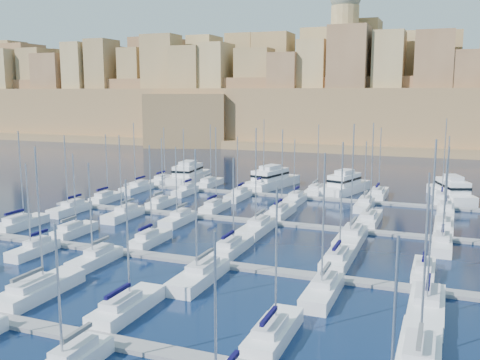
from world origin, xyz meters
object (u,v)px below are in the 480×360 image
at_px(sailboat_2, 39,289).
at_px(motor_yacht_b, 271,180).
at_px(sailboat_4, 273,333).
at_px(motor_yacht_a, 189,174).
at_px(motor_yacht_d, 451,191).
at_px(motor_yacht_c, 345,185).

height_order(sailboat_2, motor_yacht_b, sailboat_2).
bearing_deg(sailboat_4, sailboat_2, 178.44).
distance_m(motor_yacht_a, motor_yacht_d, 57.27).
distance_m(sailboat_2, motor_yacht_c, 70.94).
height_order(sailboat_4, motor_yacht_a, sailboat_4).
xyz_separation_m(motor_yacht_a, motor_yacht_d, (57.26, -0.52, 0.00)).
bearing_deg(motor_yacht_b, sailboat_4, -71.75).
height_order(sailboat_4, motor_yacht_b, sailboat_4).
distance_m(motor_yacht_a, motor_yacht_c, 36.68).
distance_m(sailboat_2, motor_yacht_a, 71.42).
bearing_deg(sailboat_4, motor_yacht_d, 78.65).
bearing_deg(motor_yacht_d, motor_yacht_c, -179.27).
bearing_deg(motor_yacht_b, sailboat_2, -92.07).
xyz_separation_m(sailboat_4, motor_yacht_b, (-23.04, 69.87, 0.99)).
relative_size(sailboat_2, motor_yacht_b, 0.92).
bearing_deg(motor_yacht_b, motor_yacht_d, -0.84).
distance_m(sailboat_4, motor_yacht_b, 73.58).
height_order(motor_yacht_a, motor_yacht_c, same).
height_order(sailboat_2, motor_yacht_d, sailboat_2).
height_order(sailboat_4, motor_yacht_c, sailboat_4).
xyz_separation_m(motor_yacht_a, motor_yacht_c, (36.67, -0.78, 0.00)).
distance_m(motor_yacht_b, motor_yacht_d, 36.96).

